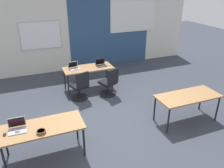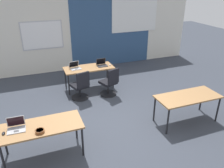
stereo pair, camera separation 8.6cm
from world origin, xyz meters
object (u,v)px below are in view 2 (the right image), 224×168
desk_near_right (188,98)px  laptop_near_left_end (16,127)px  laptop_far_right (102,64)px  laptop_far_left (75,67)px  desk_near_left (41,128)px  chair_far_left (81,88)px  snack_bowl (40,131)px  desk_far_center (89,69)px  mouse_far_right (110,65)px  chair_far_right (110,84)px  mouse_near_left_end (3,133)px

desk_near_right → laptop_near_left_end: size_ratio=4.72×
laptop_far_right → laptop_far_left: laptop_far_right is taller
desk_near_left → chair_far_left: (1.29, 2.12, -0.28)m
desk_near_left → snack_bowl: 0.23m
desk_far_center → chair_far_left: size_ratio=1.74×
mouse_far_right → snack_bowl: bearing=-130.3°
desk_near_right → chair_far_left: (-2.21, 2.12, -0.28)m
laptop_far_left → desk_near_left: bearing=-124.8°
desk_near_left → laptop_far_left: (1.31, 2.85, 0.11)m
laptop_near_left_end → chair_far_right: bearing=38.7°
desk_near_left → chair_far_left: 2.49m
desk_near_right → chair_far_right: size_ratio=1.74×
mouse_far_right → chair_far_right: size_ratio=0.12×
desk_far_center → chair_far_right: 0.93m
desk_far_center → chair_far_left: (-0.46, -0.68, -0.28)m
desk_near_right → chair_far_right: bearing=122.9°
chair_far_left → desk_near_right: bearing=120.4°
desk_near_right → laptop_far_right: 3.09m
mouse_far_right → chair_far_right: 0.84m
chair_far_left → chair_far_right: bearing=158.7°
chair_far_right → snack_bowl: bearing=25.2°
laptop_near_left_end → snack_bowl: laptop_near_left_end is taller
laptop_far_right → chair_far_right: (-0.01, -0.77, -0.39)m
desk_near_left → laptop_near_left_end: 0.46m
chair_far_right → laptop_far_left: laptop_far_left is taller
desk_near_left → mouse_near_left_end: (-0.67, -0.02, 0.08)m
mouse_far_right → desk_far_center: bearing=175.4°
desk_far_center → chair_far_right: chair_far_right is taller
desk_near_left → mouse_far_right: size_ratio=14.42×
desk_far_center → mouse_near_left_end: bearing=-130.7°
chair_far_right → snack_bowl: 3.18m
mouse_far_right → laptop_far_left: 1.16m
mouse_far_right → laptop_far_left: bearing=174.7°
desk_far_center → laptop_far_left: (-0.44, 0.05, 0.11)m
desk_near_right → snack_bowl: size_ratio=9.01×
laptop_near_left_end → mouse_near_left_end: laptop_near_left_end is taller
desk_near_right → laptop_far_right: bearing=114.9°
desk_near_right → laptop_far_right: laptop_far_right is taller
chair_far_right → laptop_far_left: (-0.87, 0.82, 0.39)m
laptop_far_left → snack_bowl: (-1.35, -3.06, -0.01)m
laptop_near_left_end → desk_near_left: bearing=-5.7°
chair_far_right → chair_far_left: size_ratio=1.00×
desk_near_left → chair_far_right: bearing=42.9°
laptop_far_right → mouse_far_right: 0.27m
laptop_far_right → laptop_near_left_end: bearing=-135.7°
desk_near_right → desk_near_left: bearing=180.0°
desk_near_right → chair_far_right: 2.43m
mouse_far_right → laptop_near_left_end: 3.96m
desk_far_center → laptop_near_left_end: (-2.20, -2.74, 0.11)m
desk_near_right → chair_far_left: 3.07m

